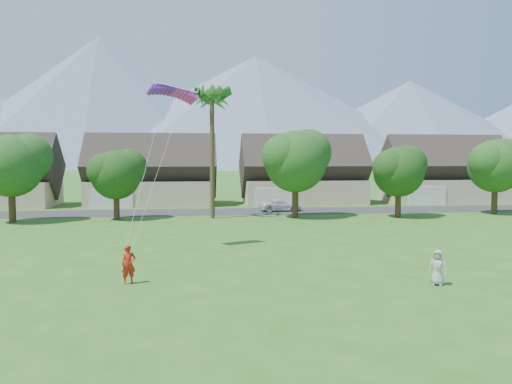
{
  "coord_description": "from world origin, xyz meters",
  "views": [
    {
      "loc": [
        -3.53,
        -19.4,
        5.87
      ],
      "look_at": [
        0.0,
        10.0,
        3.8
      ],
      "focal_mm": 35.0,
      "sensor_mm": 36.0,
      "label": 1
    }
  ],
  "objects": [
    {
      "name": "watcher",
      "position": [
        7.44,
        2.01,
        0.82
      ],
      "size": [
        0.95,
        0.87,
        1.63
      ],
      "primitive_type": "imported",
      "rotation": [
        0.0,
        0.0,
        -0.59
      ],
      "color": "#B0AFAB",
      "rests_on": "ground"
    },
    {
      "name": "houses_row",
      "position": [
        0.49,
        42.99,
        3.44
      ],
      "size": [
        72.75,
        8.19,
        8.86
      ],
      "color": "beige",
      "rests_on": "ground"
    },
    {
      "name": "tree_row",
      "position": [
        -1.14,
        27.92,
        4.89
      ],
      "size": [
        62.27,
        6.67,
        8.45
      ],
      "color": "#47301C",
      "rests_on": "ground"
    },
    {
      "name": "parafoil_kite",
      "position": [
        -4.94,
        12.74,
        10.02
      ],
      "size": [
        3.31,
        1.51,
        0.5
      ],
      "rotation": [
        0.0,
        0.0,
        0.4
      ],
      "color": "purple",
      "rests_on": "ground"
    },
    {
      "name": "fan_palm",
      "position": [
        -2.0,
        28.5,
        11.8
      ],
      "size": [
        3.0,
        3.0,
        13.8
      ],
      "color": "#4C3D26",
      "rests_on": "ground"
    },
    {
      "name": "mountain_ridge",
      "position": [
        10.4,
        260.0,
        29.07
      ],
      "size": [
        540.0,
        240.0,
        70.0
      ],
      "color": "slate",
      "rests_on": "ground"
    },
    {
      "name": "parked_car",
      "position": [
        5.59,
        34.0,
        0.64
      ],
      "size": [
        4.87,
        2.73,
        1.29
      ],
      "primitive_type": "imported",
      "rotation": [
        0.0,
        0.0,
        1.7
      ],
      "color": "silver",
      "rests_on": "ground"
    },
    {
      "name": "ground",
      "position": [
        0.0,
        0.0,
        0.0
      ],
      "size": [
        500.0,
        500.0,
        0.0
      ],
      "primitive_type": "plane",
      "color": "#2D6019",
      "rests_on": "ground"
    },
    {
      "name": "kite_flyer",
      "position": [
        -6.68,
        3.92,
        0.91
      ],
      "size": [
        0.78,
        0.65,
        1.82
      ],
      "primitive_type": "imported",
      "rotation": [
        0.0,
        0.0,
        0.37
      ],
      "color": "red",
      "rests_on": "ground"
    },
    {
      "name": "street",
      "position": [
        0.0,
        34.0,
        0.01
      ],
      "size": [
        90.0,
        7.0,
        0.01
      ],
      "primitive_type": "cube",
      "color": "#2D2D30",
      "rests_on": "ground"
    }
  ]
}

